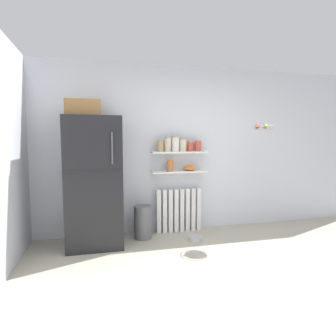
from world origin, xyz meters
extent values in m
plane|color=#B2A893|center=(0.00, 0.50, 0.00)|extent=(7.04, 7.04, 0.00)
cube|color=silver|center=(0.00, 2.05, 1.30)|extent=(7.04, 0.10, 2.60)
cube|color=black|center=(-1.30, 1.64, 0.88)|extent=(0.74, 0.72, 1.76)
cube|color=#262628|center=(-1.30, 1.28, 1.07)|extent=(0.72, 0.01, 0.01)
cylinder|color=#4C4C51|center=(-1.07, 1.26, 1.35)|extent=(0.02, 0.02, 0.40)
cube|color=olive|center=(-1.41, 1.64, 1.86)|extent=(0.44, 0.50, 0.21)
cube|color=white|center=(-0.34, 1.92, 0.34)|extent=(0.07, 0.12, 0.68)
cube|color=white|center=(-0.25, 1.92, 0.34)|extent=(0.07, 0.12, 0.68)
cube|color=white|center=(-0.15, 1.92, 0.34)|extent=(0.07, 0.12, 0.68)
cube|color=white|center=(-0.06, 1.92, 0.34)|extent=(0.07, 0.12, 0.68)
cube|color=white|center=(0.03, 1.92, 0.34)|extent=(0.07, 0.12, 0.68)
cube|color=white|center=(0.13, 1.92, 0.34)|extent=(0.07, 0.12, 0.68)
cube|color=white|center=(0.22, 1.92, 0.34)|extent=(0.07, 0.12, 0.68)
cube|color=white|center=(0.31, 1.92, 0.34)|extent=(0.07, 0.12, 0.68)
cube|color=white|center=(-0.01, 1.89, 0.96)|extent=(0.87, 0.22, 0.02)
cube|color=white|center=(-0.01, 1.89, 1.26)|extent=(0.87, 0.22, 0.02)
cylinder|color=tan|center=(-0.32, 1.89, 1.35)|extent=(0.11, 0.11, 0.16)
cylinder|color=gray|center=(-0.32, 1.89, 1.44)|extent=(0.10, 0.10, 0.02)
cylinder|color=beige|center=(-0.20, 1.89, 1.37)|extent=(0.10, 0.10, 0.20)
cylinder|color=gray|center=(-0.20, 1.89, 1.49)|extent=(0.09, 0.09, 0.02)
cylinder|color=silver|center=(-0.07, 1.89, 1.38)|extent=(0.12, 0.12, 0.22)
cylinder|color=gray|center=(-0.07, 1.89, 1.50)|extent=(0.11, 0.11, 0.02)
cylinder|color=beige|center=(0.05, 1.89, 1.37)|extent=(0.11, 0.11, 0.19)
cylinder|color=gray|center=(0.05, 1.89, 1.47)|extent=(0.10, 0.10, 0.02)
cylinder|color=#C64C38|center=(0.17, 1.89, 1.35)|extent=(0.10, 0.10, 0.14)
cylinder|color=gray|center=(0.17, 1.89, 1.43)|extent=(0.09, 0.09, 0.02)
cylinder|color=#C64C38|center=(0.29, 1.89, 1.35)|extent=(0.10, 0.10, 0.16)
cylinder|color=gray|center=(0.29, 1.89, 1.44)|extent=(0.10, 0.10, 0.02)
cylinder|color=#CC7033|center=(-0.16, 1.89, 1.06)|extent=(0.09, 0.09, 0.17)
ellipsoid|color=orange|center=(0.16, 1.89, 1.01)|extent=(0.19, 0.19, 0.09)
cylinder|color=slate|center=(-0.62, 1.72, 0.24)|extent=(0.26, 0.26, 0.49)
cylinder|color=#B7B7BC|center=(0.10, 1.44, 0.03)|extent=(0.18, 0.18, 0.05)
torus|color=#B2B2B7|center=(1.15, 1.44, 1.65)|extent=(0.34, 0.34, 0.01)
cylinder|color=#A8A8AD|center=(1.15, 1.44, 1.61)|extent=(0.28, 0.28, 0.01)
sphere|color=#7FAD38|center=(1.19, 1.45, 1.65)|extent=(0.07, 0.07, 0.07)
sphere|color=red|center=(1.07, 1.46, 1.65)|extent=(0.07, 0.07, 0.07)
ellipsoid|color=yellow|center=(1.20, 1.41, 1.65)|extent=(0.12, 0.17, 0.06)
camera|label=1|loc=(-1.25, -2.36, 1.45)|focal=30.44mm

